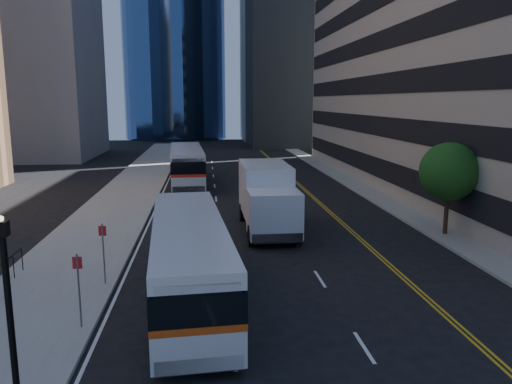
% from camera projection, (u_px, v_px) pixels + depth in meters
% --- Properties ---
extents(ground, '(160.00, 160.00, 0.00)m').
position_uv_depth(ground, '(319.00, 298.00, 19.18)').
color(ground, black).
rests_on(ground, ground).
extents(sidewalk_west, '(5.00, 90.00, 0.15)m').
position_uv_depth(sidewalk_west, '(133.00, 188.00, 42.59)').
color(sidewalk_west, gray).
rests_on(sidewalk_west, ground).
extents(sidewalk_east, '(2.00, 90.00, 0.15)m').
position_uv_depth(sidewalk_east, '(355.00, 185.00, 44.52)').
color(sidewalk_east, gray).
rests_on(sidewalk_east, ground).
extents(midrise_west, '(18.00, 18.00, 35.00)m').
position_uv_depth(midrise_west, '(18.00, 21.00, 64.12)').
color(midrise_west, gray).
rests_on(midrise_west, ground).
extents(street_tree, '(3.20, 3.20, 5.10)m').
position_uv_depth(street_tree, '(449.00, 172.00, 27.24)').
color(street_tree, '#332114').
rests_on(street_tree, sidewalk_east).
extents(lamp_post, '(0.28, 0.28, 4.56)m').
position_uv_depth(lamp_post, '(9.00, 302.00, 11.92)').
color(lamp_post, black).
rests_on(lamp_post, sidewalk_west).
extents(bus_front, '(3.46, 12.06, 3.07)m').
position_uv_depth(bus_front, '(189.00, 257.00, 18.73)').
color(bus_front, silver).
rests_on(bus_front, ground).
extents(bus_rear, '(3.49, 12.85, 3.28)m').
position_uv_depth(bus_rear, '(187.00, 164.00, 45.27)').
color(bus_rear, silver).
rests_on(bus_rear, ground).
extents(box_truck, '(2.83, 7.92, 3.78)m').
position_uv_depth(box_truck, '(267.00, 197.00, 28.85)').
color(box_truck, silver).
rests_on(box_truck, ground).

